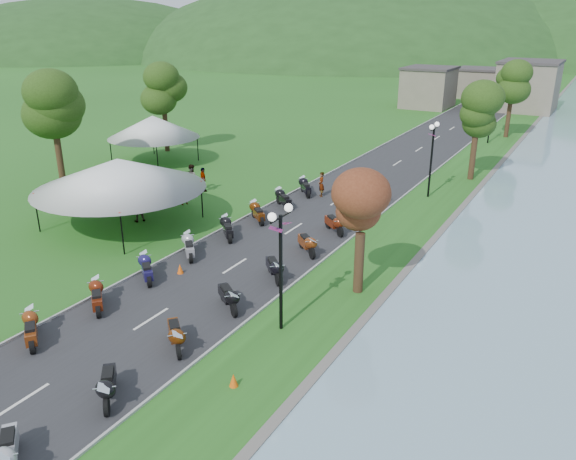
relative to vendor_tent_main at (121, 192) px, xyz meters
The scene contains 12 objects.
road 18.81m from the vendor_tent_main, 60.58° to the left, with size 7.00×120.00×0.02m, color #2C2C2F.
hills_backdrop 176.54m from the vendor_tent_main, 87.02° to the left, with size 360.00×120.00×76.00m, color #285621, non-canonical shape.
far_building 61.71m from the vendor_tent_main, 83.31° to the left, with size 18.00×16.00×5.00m, color gray.
moto_row_left 11.83m from the vendor_tent_main, 55.77° to the right, with size 2.60×42.84×1.10m, color #331411, non-canonical shape.
moto_row_right 12.14m from the vendor_tent_main, 17.61° to the right, with size 2.60×33.38×1.10m, color #331411, non-canonical shape.
vendor_tent_main is the anchor object (origin of this frame).
vendor_tent_side 14.88m from the vendor_tent_main, 124.82° to the left, with size 5.02×5.02×4.00m, color white, non-canonical shape.
tree_park_left 8.86m from the vendor_tent_main, 163.66° to the left, with size 3.66×3.66×10.16m, color #315417, non-canonical shape.
tree_lakeside 15.66m from the vendor_tent_main, ahead, with size 2.31×2.31×6.41m, color #315417, non-canonical shape.
pedestrian_a 5.21m from the vendor_tent_main, 81.44° to the left, with size 0.65×0.47×1.78m, color slate.
pedestrian_b 7.60m from the vendor_tent_main, 95.19° to the left, with size 0.96×0.53×1.97m, color slate.
pedestrian_c 3.49m from the vendor_tent_main, 150.23° to the left, with size 1.02×0.42×1.58m, color slate.
Camera 1 is at (14.84, 1.26, 11.62)m, focal length 35.00 mm.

